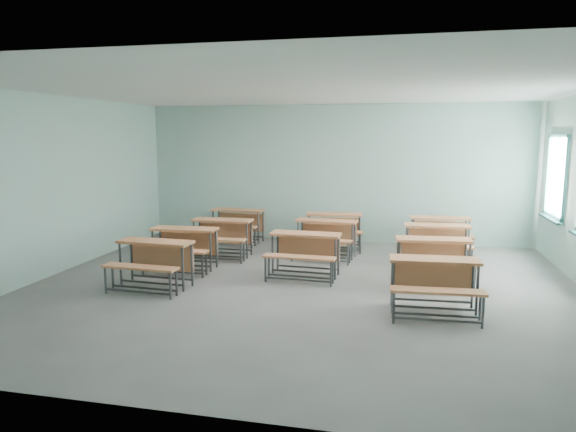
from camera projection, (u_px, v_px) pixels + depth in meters
name	position (u px, v px, depth m)	size (l,w,h in m)	color
room	(307.00, 191.00, 8.18)	(9.04, 8.04, 3.24)	slate
desk_unit_r0c0	(152.00, 257.00, 8.34)	(1.27, 0.88, 0.77)	#B36A40
desk_unit_r0c2	(435.00, 278.00, 7.12)	(1.28, 0.89, 0.77)	#B36A40
desk_unit_r1c0	(182.00, 242.00, 9.51)	(1.25, 0.86, 0.77)	#B36A40
desk_unit_r1c1	(304.00, 248.00, 9.01)	(1.26, 0.88, 0.77)	#B36A40
desk_unit_r1c2	(434.00, 254.00, 8.53)	(1.30, 0.93, 0.77)	#B36A40
desk_unit_r2c0	(221.00, 232.00, 10.52)	(1.25, 0.85, 0.77)	#B36A40
desk_unit_r2c1	(325.00, 233.00, 10.42)	(1.30, 0.93, 0.77)	#B36A40
desk_unit_r2c2	(438.00, 238.00, 9.88)	(1.26, 0.87, 0.77)	#B36A40
desk_unit_r3c0	(236.00, 220.00, 11.97)	(1.29, 0.91, 0.77)	#B36A40
desk_unit_r3c1	(334.00, 225.00, 11.32)	(1.32, 0.96, 0.77)	#B36A40
desk_unit_r3c2	(441.00, 229.00, 10.81)	(1.29, 0.91, 0.77)	#B36A40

